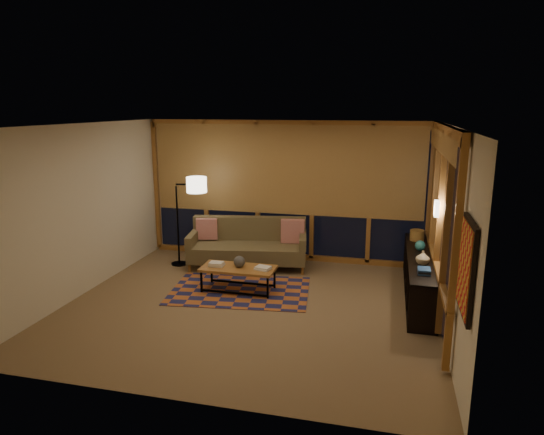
% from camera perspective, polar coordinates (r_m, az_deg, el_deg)
% --- Properties ---
extents(floor, '(5.50, 5.00, 0.01)m').
position_cam_1_polar(floor, '(7.47, -2.60, -10.35)').
color(floor, '#A37F53').
rests_on(floor, ground).
extents(ceiling, '(5.50, 5.00, 0.01)m').
position_cam_1_polar(ceiling, '(6.86, -2.83, 10.82)').
color(ceiling, silver).
rests_on(ceiling, walls).
extents(walls, '(5.51, 5.01, 2.70)m').
position_cam_1_polar(walls, '(7.05, -2.71, -0.22)').
color(walls, beige).
rests_on(walls, floor).
extents(window_wall_back, '(5.30, 0.16, 2.60)m').
position_cam_1_polar(window_wall_back, '(9.36, 1.50, 3.10)').
color(window_wall_back, '#9E6B24').
rests_on(window_wall_back, walls).
extents(window_wall_right, '(0.16, 3.70, 2.60)m').
position_cam_1_polar(window_wall_right, '(7.39, 19.05, -0.30)').
color(window_wall_right, '#9E6B24').
rests_on(window_wall_right, walls).
extents(wall_art, '(0.06, 0.74, 0.94)m').
position_cam_1_polar(wall_art, '(5.02, 21.85, -5.49)').
color(wall_art, '#C00512').
rests_on(wall_art, walls).
extents(wall_sconce, '(0.12, 0.18, 0.22)m').
position_cam_1_polar(wall_sconce, '(7.20, 18.80, 1.00)').
color(wall_sconce, white).
rests_on(wall_sconce, walls).
extents(sofa, '(2.28, 1.23, 0.88)m').
position_cam_1_polar(sofa, '(9.05, -2.88, -3.16)').
color(sofa, brown).
rests_on(sofa, floor).
extents(pillow_left, '(0.42, 0.22, 0.40)m').
position_cam_1_polar(pillow_left, '(9.34, -7.65, -1.48)').
color(pillow_left, '#B11C20').
rests_on(pillow_left, sofa).
extents(pillow_right, '(0.46, 0.22, 0.44)m').
position_cam_1_polar(pillow_right, '(9.09, 2.45, -1.65)').
color(pillow_right, '#B11C20').
rests_on(pillow_right, sofa).
extents(area_rug, '(2.39, 1.75, 0.01)m').
position_cam_1_polar(area_rug, '(8.04, -3.79, -8.57)').
color(area_rug, '#B35E2A').
rests_on(area_rug, floor).
extents(coffee_table, '(1.21, 0.55, 0.40)m').
position_cam_1_polar(coffee_table, '(7.99, -3.97, -7.23)').
color(coffee_table, '#9E6B24').
rests_on(coffee_table, floor).
extents(book_stack_a, '(0.23, 0.18, 0.06)m').
position_cam_1_polar(book_stack_a, '(8.00, -6.55, -5.48)').
color(book_stack_a, silver).
rests_on(book_stack_a, coffee_table).
extents(book_stack_b, '(0.25, 0.22, 0.04)m').
position_cam_1_polar(book_stack_b, '(7.79, -1.09, -6.00)').
color(book_stack_b, silver).
rests_on(book_stack_b, coffee_table).
extents(ceramic_pot, '(0.23, 0.23, 0.19)m').
position_cam_1_polar(ceramic_pot, '(7.91, -3.86, -5.17)').
color(ceramic_pot, black).
rests_on(ceramic_pot, coffee_table).
extents(floor_lamp, '(0.61, 0.43, 1.70)m').
position_cam_1_polar(floor_lamp, '(9.26, -11.05, -0.41)').
color(floor_lamp, black).
rests_on(floor_lamp, floor).
extents(bookshelf, '(0.40, 2.73, 0.68)m').
position_cam_1_polar(bookshelf, '(8.03, 16.92, -6.60)').
color(bookshelf, black).
rests_on(bookshelf, floor).
extents(basket, '(0.26, 0.26, 0.18)m').
position_cam_1_polar(basket, '(8.76, 16.70, -2.01)').
color(basket, '#AA7039').
rests_on(basket, bookshelf).
extents(teal_bowl, '(0.20, 0.20, 0.17)m').
position_cam_1_polar(teal_bowl, '(8.16, 17.03, -3.18)').
color(teal_bowl, '#287477').
rests_on(teal_bowl, bookshelf).
extents(vase, '(0.24, 0.24, 0.21)m').
position_cam_1_polar(vase, '(7.48, 17.31, -4.51)').
color(vase, tan).
rests_on(vase, bookshelf).
extents(shelf_book_stack, '(0.22, 0.29, 0.08)m').
position_cam_1_polar(shelf_book_stack, '(7.10, 17.46, -5.99)').
color(shelf_book_stack, silver).
rests_on(shelf_book_stack, bookshelf).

